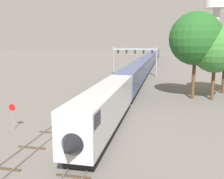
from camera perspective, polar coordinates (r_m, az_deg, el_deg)
ground_plane at (r=25.41m, az=-8.04°, el=-11.63°), size 400.00×400.00×0.00m
track_main at (r=82.80m, az=7.65°, el=4.12°), size 2.60×200.00×0.16m
track_near at (r=63.83m, az=1.29°, el=2.22°), size 2.60×160.00×0.16m
passenger_train at (r=89.94m, az=8.06°, el=6.27°), size 3.04×147.36×4.80m
signal_gantry at (r=70.00m, az=5.09°, el=7.69°), size 12.10×0.49×7.92m
water_tower at (r=108.88m, az=22.19°, el=16.09°), size 9.43×9.43×26.92m
stop_sign at (r=30.15m, az=-21.17°, el=-4.89°), size 0.76×0.08×2.88m
trackside_tree_mid at (r=44.37m, az=18.09°, el=10.63°), size 8.58×8.58×14.21m
trackside_tree_right at (r=44.65m, az=21.94°, el=8.23°), size 7.47×7.47×11.98m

